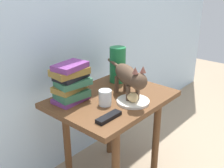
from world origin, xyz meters
TOP-DOWN VIEW (x-y plane):
  - back_panel at (0.00, 0.38)m, footprint 4.00×0.04m
  - side_table at (0.00, 0.00)m, footprint 0.69×0.52m
  - plate at (0.02, -0.14)m, footprint 0.18×0.18m
  - bread_roll at (0.01, -0.14)m, footprint 0.10×0.10m
  - cat at (0.05, -0.08)m, footprint 0.26×0.43m
  - book_stack at (-0.19, 0.13)m, footprint 0.21×0.16m
  - green_vase at (0.21, 0.14)m, footprint 0.10×0.10m
  - candle_jar at (-0.10, -0.04)m, footprint 0.07×0.07m
  - tv_remote at (-0.21, -0.16)m, footprint 0.15×0.04m

SIDE VIEW (x-z plane):
  - side_table at x=0.00m, z-range 0.19..0.78m
  - plate at x=0.02m, z-range 0.58..0.60m
  - tv_remote at x=-0.21m, z-range 0.58..0.60m
  - candle_jar at x=-0.10m, z-range 0.58..0.66m
  - bread_roll at x=0.01m, z-range 0.60..0.65m
  - book_stack at x=-0.19m, z-range 0.58..0.81m
  - green_vase at x=0.21m, z-range 0.58..0.82m
  - cat at x=0.05m, z-range 0.60..0.83m
  - back_panel at x=0.00m, z-range 0.00..2.20m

